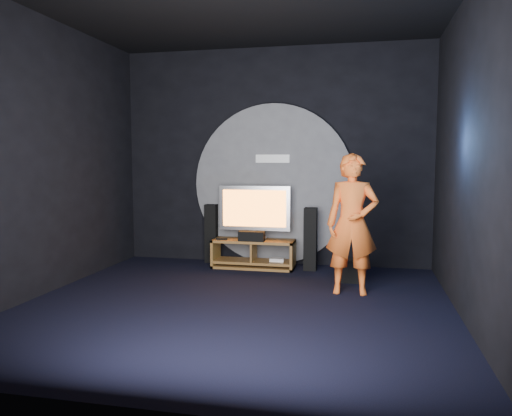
{
  "coord_description": "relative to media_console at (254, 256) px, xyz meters",
  "views": [
    {
      "loc": [
        1.45,
        -5.52,
        1.7
      ],
      "look_at": [
        0.02,
        1.05,
        1.05
      ],
      "focal_mm": 35.0,
      "sensor_mm": 36.0,
      "label": 1
    }
  ],
  "objects": [
    {
      "name": "center_speaker",
      "position": [
        -0.01,
        -0.14,
        0.33
      ],
      "size": [
        0.4,
        0.15,
        0.15
      ],
      "primitive_type": "cube",
      "color": "black",
      "rests_on": "media_console"
    },
    {
      "name": "wall_disc_panel",
      "position": [
        0.23,
        0.39,
        1.11
      ],
      "size": [
        2.6,
        0.11,
        2.6
      ],
      "color": "#515156",
      "rests_on": "ground"
    },
    {
      "name": "floor",
      "position": [
        0.23,
        -2.05,
        -0.2
      ],
      "size": [
        5.0,
        5.0,
        0.0
      ],
      "primitive_type": "plane",
      "color": "black",
      "rests_on": "ground"
    },
    {
      "name": "tower_speaker_left",
      "position": [
        -0.79,
        0.3,
        0.29
      ],
      "size": [
        0.19,
        0.21,
        0.97
      ],
      "primitive_type": "cube",
      "color": "black",
      "rests_on": "ground"
    },
    {
      "name": "subwoofer",
      "position": [
        1.51,
        -0.58,
        -0.04
      ],
      "size": [
        0.29,
        0.29,
        0.31
      ],
      "primitive_type": "cube",
      "color": "black",
      "rests_on": "ground"
    },
    {
      "name": "front_wall",
      "position": [
        0.23,
        -4.55,
        1.55
      ],
      "size": [
        5.0,
        0.04,
        3.5
      ],
      "primitive_type": "cube",
      "color": "black",
      "rests_on": "ground"
    },
    {
      "name": "remote",
      "position": [
        -0.5,
        -0.12,
        0.27
      ],
      "size": [
        0.18,
        0.05,
        0.02
      ],
      "primitive_type": "cube",
      "color": "black",
      "rests_on": "media_console"
    },
    {
      "name": "tower_speaker_right",
      "position": [
        0.88,
        0.04,
        0.29
      ],
      "size": [
        0.19,
        0.21,
        0.97
      ],
      "primitive_type": "cube",
      "color": "black",
      "rests_on": "ground"
    },
    {
      "name": "media_console",
      "position": [
        0.0,
        0.0,
        0.0
      ],
      "size": [
        1.29,
        0.45,
        0.45
      ],
      "color": "olive",
      "rests_on": "ground"
    },
    {
      "name": "player",
      "position": [
        1.54,
        -1.2,
        0.7
      ],
      "size": [
        0.66,
        0.45,
        1.78
      ],
      "primitive_type": "imported",
      "rotation": [
        0.0,
        0.0,
        0.03
      ],
      "color": "orange",
      "rests_on": "ground"
    },
    {
      "name": "left_wall",
      "position": [
        -2.27,
        -2.05,
        1.55
      ],
      "size": [
        0.04,
        5.0,
        3.5
      ],
      "primitive_type": "cube",
      "color": "black",
      "rests_on": "ground"
    },
    {
      "name": "right_wall",
      "position": [
        2.73,
        -2.05,
        1.55
      ],
      "size": [
        0.04,
        5.0,
        3.5
      ],
      "primitive_type": "cube",
      "color": "black",
      "rests_on": "ground"
    },
    {
      "name": "tv",
      "position": [
        -0.01,
        0.07,
        0.72
      ],
      "size": [
        1.14,
        0.22,
        0.84
      ],
      "color": "silver",
      "rests_on": "media_console"
    },
    {
      "name": "back_wall",
      "position": [
        0.23,
        0.45,
        1.55
      ],
      "size": [
        5.0,
        0.04,
        3.5
      ],
      "primitive_type": "cube",
      "color": "black",
      "rests_on": "ground"
    }
  ]
}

